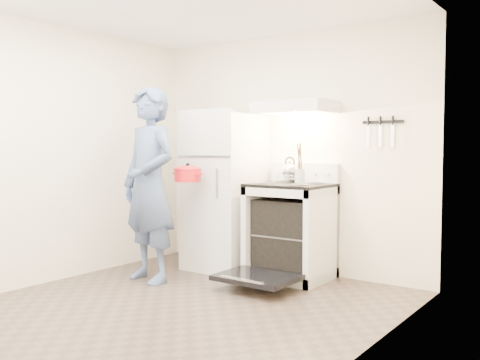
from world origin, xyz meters
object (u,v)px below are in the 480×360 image
at_px(refrigerator, 224,190).
at_px(dutch_oven, 188,175).
at_px(tea_kettle, 290,170).
at_px(person, 149,185).
at_px(stove_body, 290,233).

bearing_deg(refrigerator, dutch_oven, -93.84).
height_order(refrigerator, tea_kettle, refrigerator).
bearing_deg(person, dutch_oven, 64.50).
height_order(tea_kettle, dutch_oven, tea_kettle).
bearing_deg(tea_kettle, person, -130.90).
xyz_separation_m(refrigerator, stove_body, (0.81, 0.02, -0.39)).
xyz_separation_m(stove_body, person, (-1.07, -0.90, 0.49)).
distance_m(stove_body, tea_kettle, 0.66).
relative_size(stove_body, person, 0.49).
distance_m(tea_kettle, dutch_oven, 1.06).
bearing_deg(stove_body, person, -140.01).
bearing_deg(person, tea_kettle, 58.48).
bearing_deg(refrigerator, stove_body, 1.77).
height_order(person, dutch_oven, person).
height_order(refrigerator, dutch_oven, refrigerator).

